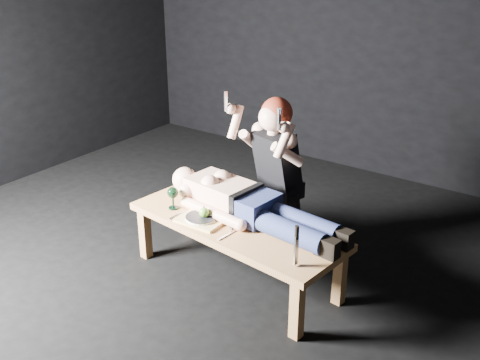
{
  "coord_description": "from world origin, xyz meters",
  "views": [
    {
      "loc": [
        2.37,
        -2.73,
        2.27
      ],
      "look_at": [
        0.33,
        0.12,
        0.75
      ],
      "focal_mm": 42.51,
      "sensor_mm": 36.0,
      "label": 1
    }
  ],
  "objects_px": {
    "table": "(236,251)",
    "lying_man": "(252,202)",
    "carving_knife": "(296,246)",
    "kneeling_woman": "(284,174)",
    "goblet": "(173,198)",
    "serving_tray": "(201,220)"
  },
  "relations": [
    {
      "from": "goblet",
      "to": "lying_man",
      "type": "bearing_deg",
      "value": 20.0
    },
    {
      "from": "lying_man",
      "to": "kneeling_woman",
      "type": "xyz_separation_m",
      "value": [
        -0.02,
        0.44,
        0.06
      ]
    },
    {
      "from": "table",
      "to": "lying_man",
      "type": "height_order",
      "value": "lying_man"
    },
    {
      "from": "goblet",
      "to": "carving_knife",
      "type": "distance_m",
      "value": 1.12
    },
    {
      "from": "table",
      "to": "carving_knife",
      "type": "height_order",
      "value": "carving_knife"
    },
    {
      "from": "carving_knife",
      "to": "lying_man",
      "type": "bearing_deg",
      "value": 153.72
    },
    {
      "from": "table",
      "to": "kneeling_woman",
      "type": "height_order",
      "value": "kneeling_woman"
    },
    {
      "from": "kneeling_woman",
      "to": "carving_knife",
      "type": "distance_m",
      "value": 0.99
    },
    {
      "from": "table",
      "to": "kneeling_woman",
      "type": "relative_size",
      "value": 1.24
    },
    {
      "from": "table",
      "to": "kneeling_woman",
      "type": "distance_m",
      "value": 0.69
    },
    {
      "from": "table",
      "to": "lying_man",
      "type": "distance_m",
      "value": 0.37
    },
    {
      "from": "kneeling_woman",
      "to": "carving_knife",
      "type": "height_order",
      "value": "kneeling_woman"
    },
    {
      "from": "lying_man",
      "to": "goblet",
      "type": "bearing_deg",
      "value": -153.86
    },
    {
      "from": "lying_man",
      "to": "serving_tray",
      "type": "xyz_separation_m",
      "value": [
        -0.26,
        -0.24,
        -0.11
      ]
    },
    {
      "from": "serving_tray",
      "to": "goblet",
      "type": "bearing_deg",
      "value": 172.73
    },
    {
      "from": "table",
      "to": "lying_man",
      "type": "relative_size",
      "value": 1.06
    },
    {
      "from": "carving_knife",
      "to": "table",
      "type": "bearing_deg",
      "value": 164.65
    },
    {
      "from": "kneeling_woman",
      "to": "serving_tray",
      "type": "xyz_separation_m",
      "value": [
        -0.25,
        -0.68,
        -0.17
      ]
    },
    {
      "from": "table",
      "to": "goblet",
      "type": "xyz_separation_m",
      "value": [
        -0.49,
        -0.09,
        0.31
      ]
    },
    {
      "from": "lying_man",
      "to": "goblet",
      "type": "distance_m",
      "value": 0.59
    },
    {
      "from": "table",
      "to": "kneeling_woman",
      "type": "xyz_separation_m",
      "value": [
        0.04,
        0.56,
        0.41
      ]
    },
    {
      "from": "lying_man",
      "to": "kneeling_woman",
      "type": "bearing_deg",
      "value": 98.23
    }
  ]
}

